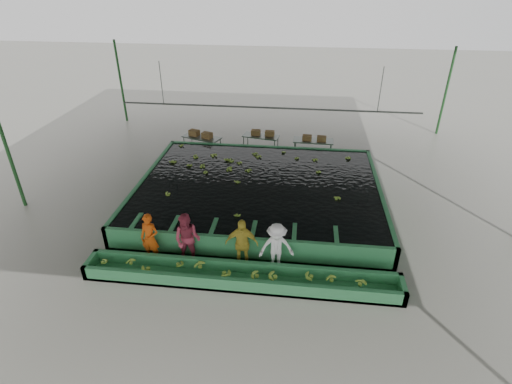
# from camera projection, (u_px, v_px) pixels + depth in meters

# --- Properties ---
(ground) EXTENTS (80.00, 80.00, 0.00)m
(ground) POSITION_uv_depth(u_px,v_px,m) (254.00, 220.00, 15.74)
(ground) COLOR gray
(ground) RESTS_ON ground
(shed_roof) EXTENTS (20.00, 22.00, 0.04)m
(shed_roof) POSITION_uv_depth(u_px,v_px,m) (254.00, 95.00, 13.28)
(shed_roof) COLOR slate
(shed_roof) RESTS_ON shed_posts
(shed_posts) EXTENTS (20.00, 22.00, 5.00)m
(shed_posts) POSITION_uv_depth(u_px,v_px,m) (254.00, 163.00, 14.51)
(shed_posts) COLOR #1E4E22
(shed_posts) RESTS_ON ground
(flotation_tank) EXTENTS (10.00, 8.00, 0.90)m
(flotation_tank) POSITION_uv_depth(u_px,v_px,m) (259.00, 192.00, 16.82)
(flotation_tank) COLOR #32864C
(flotation_tank) RESTS_ON ground
(tank_water) EXTENTS (9.70, 7.70, 0.00)m
(tank_water) POSITION_uv_depth(u_px,v_px,m) (259.00, 183.00, 16.62)
(tank_water) COLOR black
(tank_water) RESTS_ON flotation_tank
(sorting_trough) EXTENTS (10.00, 1.00, 0.50)m
(sorting_trough) POSITION_uv_depth(u_px,v_px,m) (240.00, 276.00, 12.50)
(sorting_trough) COLOR #32864C
(sorting_trough) RESTS_ON ground
(cableway_rail) EXTENTS (0.08, 0.08, 14.00)m
(cableway_rail) POSITION_uv_depth(u_px,v_px,m) (268.00, 108.00, 18.59)
(cableway_rail) COLOR #59605B
(cableway_rail) RESTS_ON shed_roof
(rail_hanger_left) EXTENTS (0.04, 0.04, 2.00)m
(rail_hanger_left) POSITION_uv_depth(u_px,v_px,m) (161.00, 83.00, 18.62)
(rail_hanger_left) COLOR #59605B
(rail_hanger_left) RESTS_ON shed_roof
(rail_hanger_right) EXTENTS (0.04, 0.04, 2.00)m
(rail_hanger_right) POSITION_uv_depth(u_px,v_px,m) (381.00, 90.00, 17.58)
(rail_hanger_right) COLOR #59605B
(rail_hanger_right) RESTS_ON shed_roof
(worker_a) EXTENTS (0.70, 0.51, 1.77)m
(worker_a) POSITION_uv_depth(u_px,v_px,m) (150.00, 238.00, 13.21)
(worker_a) COLOR #CF4A0D
(worker_a) RESTS_ON ground
(worker_b) EXTENTS (0.95, 0.76, 1.87)m
(worker_b) POSITION_uv_depth(u_px,v_px,m) (188.00, 239.00, 13.05)
(worker_b) COLOR #AA354C
(worker_b) RESTS_ON ground
(worker_c) EXTENTS (1.10, 0.51, 1.83)m
(worker_c) POSITION_uv_depth(u_px,v_px,m) (242.00, 244.00, 12.87)
(worker_c) COLOR gold
(worker_c) RESTS_ON ground
(worker_d) EXTENTS (1.23, 0.84, 1.74)m
(worker_d) POSITION_uv_depth(u_px,v_px,m) (276.00, 248.00, 12.78)
(worker_d) COLOR white
(worker_d) RESTS_ON ground
(packing_table_left) EXTENTS (2.19, 1.45, 0.92)m
(packing_table_left) POSITION_uv_depth(u_px,v_px,m) (202.00, 145.00, 21.24)
(packing_table_left) COLOR #59605B
(packing_table_left) RESTS_ON ground
(packing_table_mid) EXTENTS (2.03, 1.12, 0.87)m
(packing_table_mid) POSITION_uv_depth(u_px,v_px,m) (261.00, 143.00, 21.51)
(packing_table_mid) COLOR #59605B
(packing_table_mid) RESTS_ON ground
(packing_table_right) EXTENTS (2.08, 0.89, 0.93)m
(packing_table_right) POSITION_uv_depth(u_px,v_px,m) (313.00, 148.00, 20.81)
(packing_table_right) COLOR #59605B
(packing_table_right) RESTS_ON ground
(box_stack_left) EXTENTS (1.37, 0.81, 0.29)m
(box_stack_left) POSITION_uv_depth(u_px,v_px,m) (201.00, 137.00, 21.04)
(box_stack_left) COLOR brown
(box_stack_left) RESTS_ON packing_table_left
(box_stack_mid) EXTENTS (1.25, 0.43, 0.26)m
(box_stack_mid) POSITION_uv_depth(u_px,v_px,m) (263.00, 135.00, 21.34)
(box_stack_mid) COLOR brown
(box_stack_mid) RESTS_ON packing_table_mid
(box_stack_right) EXTENTS (1.23, 0.41, 0.26)m
(box_stack_right) POSITION_uv_depth(u_px,v_px,m) (314.00, 141.00, 20.51)
(box_stack_right) COLOR brown
(box_stack_right) RESTS_ON packing_table_right
(floating_bananas) EXTENTS (8.84, 6.03, 0.12)m
(floating_bananas) POSITION_uv_depth(u_px,v_px,m) (261.00, 175.00, 17.31)
(floating_bananas) COLOR #82AC35
(floating_bananas) RESTS_ON tank_water
(trough_bananas) EXTENTS (9.15, 0.61, 0.12)m
(trough_bananas) POSITION_uv_depth(u_px,v_px,m) (240.00, 273.00, 12.43)
(trough_bananas) COLOR #82AC35
(trough_bananas) RESTS_ON sorting_trough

